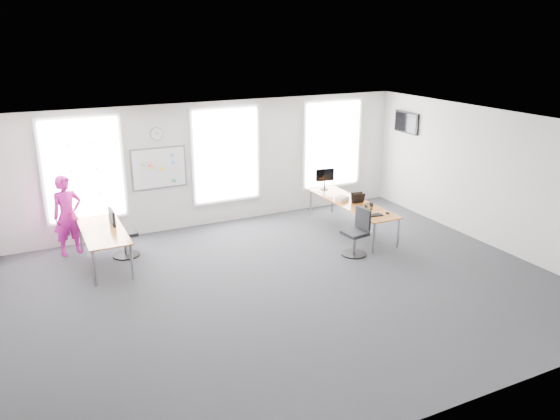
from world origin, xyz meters
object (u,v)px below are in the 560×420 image
chair_left (122,236)px  keyboard (374,215)px  desk_right (352,204)px  person (68,215)px  desk_left (103,233)px  headphones (369,205)px  chair_right (357,235)px  monitor (325,177)px

chair_left → keyboard: chair_left is taller
chair_left → keyboard: 5.44m
desk_right → person: (-6.18, 1.44, 0.21)m
desk_left → keyboard: size_ratio=5.11×
desk_left → headphones: headphones is taller
person → headphones: (6.30, -1.96, -0.11)m
desk_left → desk_right: bearing=-5.3°
chair_right → headphones: chair_right is taller
headphones → chair_right: bearing=-122.2°
monitor → chair_right: bearing=-96.5°
chair_right → chair_left: chair_left is taller
person → chair_right: bearing=-39.5°
person → monitor: (6.16, -0.22, 0.17)m
desk_right → chair_left: bearing=171.4°
person → chair_left: bearing=-47.3°
headphones → desk_right: bearing=117.7°
keyboard → monitor: 2.29m
desk_left → monitor: bearing=7.1°
chair_left → headphones: (5.35, -1.30, 0.29)m
desk_right → chair_left: size_ratio=2.70×
person → desk_right: bearing=-26.1°
monitor → person: bearing=-173.5°
desk_left → keyboard: 5.73m
desk_left → person: size_ratio=1.18×
chair_left → monitor: monitor is taller
headphones → monitor: (-0.14, 1.73, 0.28)m
desk_right → person: size_ratio=1.67×
person → monitor: 6.16m
desk_right → headphones: (0.12, -0.51, 0.10)m
chair_left → person: 1.22m
desk_right → desk_left: size_ratio=1.42×
keyboard → monitor: bearing=98.6°
desk_right → headphones: headphones is taller
person → headphones: size_ratio=9.13×
desk_right → headphones: bearing=-76.6°
headphones → keyboard: bearing=-99.0°
chair_right → person: size_ratio=0.59×
chair_right → headphones: size_ratio=5.38×
desk_right → monitor: (-0.02, 1.22, 0.37)m
chair_right → keyboard: 0.70m
chair_right → chair_left: (-4.52, 2.08, 0.02)m
chair_left → person: size_ratio=0.62×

